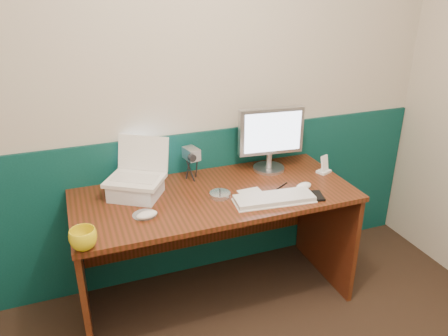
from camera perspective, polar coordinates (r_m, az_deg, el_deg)
name	(u,v)px	position (r m, az deg, el deg)	size (l,w,h in m)	color
back_wall	(173,94)	(2.62, -6.72, 9.54)	(3.50, 0.04, 2.50)	beige
wainscot	(179,207)	(2.89, -5.96, -5.09)	(3.48, 0.02, 1.00)	#073332
desk	(215,248)	(2.69, -1.14, -10.44)	(1.60, 0.70, 0.75)	#371D0A
laptop_riser	(136,189)	(2.49, -11.44, -2.73)	(0.26, 0.22, 0.09)	silver
laptop	(133,161)	(2.42, -11.76, 0.88)	(0.30, 0.23, 0.25)	white
monitor	(270,139)	(2.74, 6.02, 3.73)	(0.41, 0.12, 0.41)	#B4B5B9
keyboard	(274,199)	(2.42, 6.57, -4.05)	(0.44, 0.15, 0.03)	silver
mouse_right	(304,186)	(2.58, 10.37, -2.35)	(0.11, 0.07, 0.04)	white
mouse_left	(147,215)	(2.28, -10.04, -6.04)	(0.11, 0.07, 0.04)	silver
mug	(83,239)	(2.10, -17.90, -8.81)	(0.13, 0.13, 0.10)	yellow
camcorder	(192,165)	(2.64, -4.25, 0.43)	(0.09, 0.12, 0.19)	#A8A8AD
cd_spindle	(220,195)	(2.46, -0.52, -3.50)	(0.12, 0.12, 0.02)	silver
cd_loose_a	(145,215)	(2.32, -10.33, -6.02)	(0.13, 0.13, 0.00)	silver
pen	(281,186)	(2.59, 7.49, -2.39)	(0.01, 0.01, 0.13)	black
papers	(250,192)	(2.51, 3.44, -3.15)	(0.13, 0.09, 0.00)	silver
dock	(324,171)	(2.83, 12.90, -0.44)	(0.08, 0.06, 0.02)	white
music_player	(325,163)	(2.80, 13.00, 0.62)	(0.06, 0.01, 0.10)	white
pda	(317,196)	(2.51, 11.99, -3.57)	(0.07, 0.12, 0.01)	black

